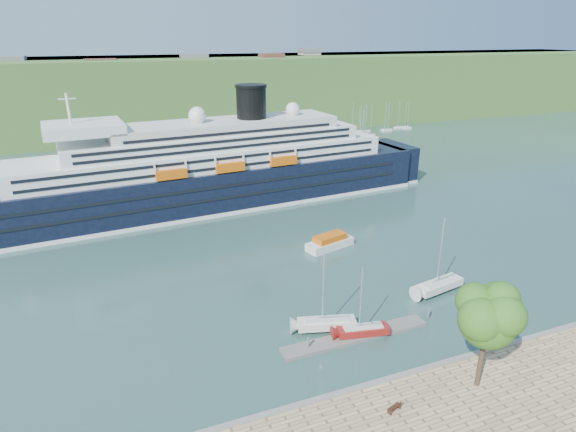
# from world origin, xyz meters

# --- Properties ---
(ground) EXTENTS (400.00, 400.00, 0.00)m
(ground) POSITION_xyz_m (0.00, 0.00, 0.00)
(ground) COLOR #284842
(ground) RESTS_ON ground
(far_hillside) EXTENTS (400.00, 50.00, 24.00)m
(far_hillside) POSITION_xyz_m (0.00, 145.00, 12.00)
(far_hillside) COLOR #3C5F26
(far_hillside) RESTS_ON ground
(quay_coping) EXTENTS (220.00, 0.50, 0.30)m
(quay_coping) POSITION_xyz_m (0.00, -0.20, 1.15)
(quay_coping) COLOR slate
(quay_coping) RESTS_ON promenade
(cruise_ship) EXTENTS (101.78, 22.75, 22.66)m
(cruise_ship) POSITION_xyz_m (-6.50, 57.27, 11.33)
(cruise_ship) COLOR black
(cruise_ship) RESTS_ON ground
(park_bench) EXTENTS (1.52, 0.96, 0.91)m
(park_bench) POSITION_xyz_m (-3.25, -3.75, 1.45)
(park_bench) COLOR #422212
(park_bench) RESTS_ON promenade
(promenade_tree) EXTENTS (6.86, 6.86, 11.36)m
(promenade_tree) POSITION_xyz_m (5.79, -3.75, 6.68)
(promenade_tree) COLOR #225716
(promenade_tree) RESTS_ON promenade
(floating_pontoon) EXTENTS (17.41, 2.28, 0.39)m
(floating_pontoon) POSITION_xyz_m (-0.28, 8.08, 0.19)
(floating_pontoon) COLOR slate
(floating_pontoon) RESTS_ON ground
(sailboat_white_near) EXTENTS (7.52, 3.95, 9.37)m
(sailboat_white_near) POSITION_xyz_m (-2.69, 10.52, 4.68)
(sailboat_white_near) COLOR silver
(sailboat_white_near) RESTS_ON ground
(sailboat_red) EXTENTS (6.55, 2.99, 8.18)m
(sailboat_red) POSITION_xyz_m (0.51, 8.01, 4.09)
(sailboat_red) COLOR maroon
(sailboat_red) RESTS_ON ground
(sailboat_white_far) EXTENTS (7.97, 3.47, 9.97)m
(sailboat_white_far) POSITION_xyz_m (14.68, 12.97, 4.98)
(sailboat_white_far) COLOR silver
(sailboat_white_far) RESTS_ON ground
(tender_launch) EXTENTS (8.40, 4.70, 2.20)m
(tender_launch) POSITION_xyz_m (7.72, 30.71, 1.10)
(tender_launch) COLOR #CA590B
(tender_launch) RESTS_ON ground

